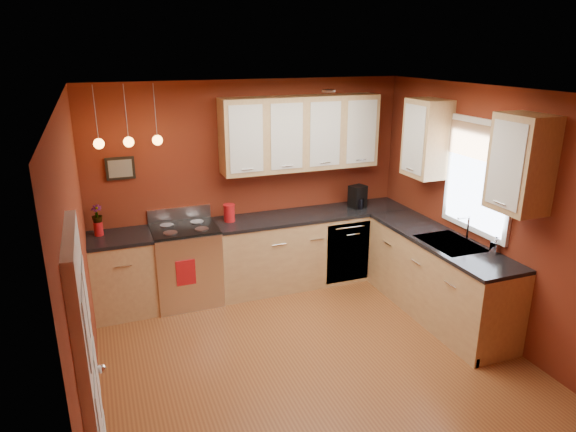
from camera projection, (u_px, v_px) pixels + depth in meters
name	position (u px, v px, depth m)	size (l,w,h in m)	color
floor	(317.00, 365.00, 5.02)	(4.20, 4.20, 0.00)	brown
ceiling	(322.00, 93.00, 4.20)	(4.00, 4.20, 0.02)	beige
wall_back	(251.00, 185.00, 6.48)	(4.00, 0.02, 2.60)	maroon
wall_front	(479.00, 373.00, 2.75)	(4.00, 0.02, 2.60)	maroon
wall_left	(81.00, 275.00, 3.94)	(0.02, 4.20, 2.60)	maroon
wall_right	(496.00, 216.00, 5.29)	(0.02, 4.20, 2.60)	maroon
base_cabinets_back_left	(123.00, 276.00, 5.92)	(0.70, 0.60, 0.90)	tan
base_cabinets_back_right	(313.00, 248.00, 6.72)	(2.54, 0.60, 0.90)	tan
base_cabinets_right	(438.00, 278.00, 5.85)	(0.60, 2.10, 0.90)	tan
counter_back_left	(119.00, 238.00, 5.77)	(0.70, 0.62, 0.04)	black
counter_back_right	(313.00, 214.00, 6.57)	(2.54, 0.62, 0.04)	black
counter_right	(441.00, 240.00, 5.70)	(0.62, 2.10, 0.04)	black
gas_range	(187.00, 264.00, 6.16)	(0.76, 0.64, 1.11)	silver
dishwasher_front	(348.00, 252.00, 6.59)	(0.60, 0.02, 0.80)	silver
sink	(450.00, 245.00, 5.57)	(0.50, 0.70, 0.33)	gray
window	(479.00, 174.00, 5.42)	(0.06, 1.02, 1.22)	white
door_left_wall	(92.00, 399.00, 2.97)	(0.12, 0.82, 2.05)	white
upper_cabinets_back	(301.00, 133.00, 6.32)	(2.00, 0.35, 0.90)	tan
upper_cabinets_right	(468.00, 150.00, 5.31)	(0.35, 1.95, 0.90)	tan
wall_picture	(120.00, 168.00, 5.82)	(0.32, 0.03, 0.26)	black
pendant_lights	(129.00, 141.00, 5.45)	(0.71, 0.11, 0.66)	gray
red_canister	(229.00, 213.00, 6.22)	(0.14, 0.14, 0.21)	#B61317
red_vase	(98.00, 229.00, 5.76)	(0.10, 0.10, 0.16)	#B61317
flowers	(97.00, 215.00, 5.71)	(0.12, 0.12, 0.21)	#B61317
coffee_maker	(358.00, 197.00, 6.76)	(0.24, 0.24, 0.29)	black
soap_pump	(496.00, 245.00, 5.27)	(0.08, 0.08, 0.18)	silver
dish_towel	(186.00, 273.00, 5.83)	(0.22, 0.02, 0.30)	#B61317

